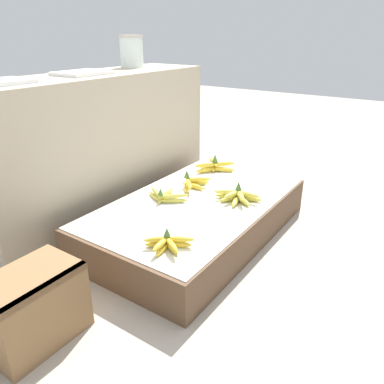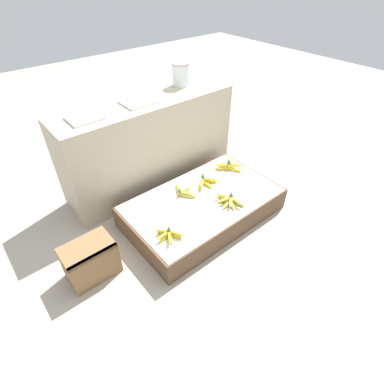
{
  "view_description": "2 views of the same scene",
  "coord_description": "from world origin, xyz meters",
  "views": [
    {
      "loc": [
        -1.44,
        -0.95,
        0.98
      ],
      "look_at": [
        0.04,
        0.05,
        0.21
      ],
      "focal_mm": 35.0,
      "sensor_mm": 36.0,
      "label": 1
    },
    {
      "loc": [
        -1.19,
        -1.3,
        1.67
      ],
      "look_at": [
        -0.03,
        0.1,
        0.2
      ],
      "focal_mm": 28.0,
      "sensor_mm": 36.0,
      "label": 2
    }
  ],
  "objects": [
    {
      "name": "foam_tray_dark",
      "position": [
        -0.54,
        0.64,
        0.78
      ],
      "size": [
        0.22,
        0.19,
        0.02
      ],
      "color": "white",
      "rests_on": "back_vendor_table"
    },
    {
      "name": "banana_bunch_front_midright",
      "position": [
        0.11,
        -0.17,
        0.22
      ],
      "size": [
        0.16,
        0.24,
        0.1
      ],
      "color": "#DBCC4C",
      "rests_on": "display_platform"
    },
    {
      "name": "display_platform",
      "position": [
        0.0,
        0.0,
        0.09
      ],
      "size": [
        1.19,
        0.7,
        0.19
      ],
      "color": "brown",
      "rests_on": "ground_plane"
    },
    {
      "name": "banana_bunch_front_left",
      "position": [
        -0.44,
        -0.16,
        0.21
      ],
      "size": [
        0.17,
        0.18,
        0.08
      ],
      "color": "gold",
      "rests_on": "display_platform"
    },
    {
      "name": "ground_plane",
      "position": [
        0.0,
        0.0,
        0.0
      ],
      "size": [
        10.0,
        10.0,
        0.0
      ],
      "primitive_type": "plane",
      "color": "#A89E8E"
    },
    {
      "name": "banana_bunch_middle_right",
      "position": [
        0.43,
        0.16,
        0.22
      ],
      "size": [
        0.22,
        0.23,
        0.11
      ],
      "color": "gold",
      "rests_on": "display_platform"
    },
    {
      "name": "back_vendor_table",
      "position": [
        -0.04,
        0.66,
        0.39
      ],
      "size": [
        1.5,
        0.41,
        0.77
      ],
      "color": "tan",
      "rests_on": "ground_plane"
    },
    {
      "name": "glass_jar",
      "position": [
        0.38,
        0.74,
        0.87
      ],
      "size": [
        0.15,
        0.15,
        0.19
      ],
      "color": "silver",
      "rests_on": "back_vendor_table"
    },
    {
      "name": "foam_tray_white",
      "position": [
        -0.09,
        0.65,
        0.78
      ],
      "size": [
        0.26,
        0.21,
        0.02
      ],
      "color": "white",
      "rests_on": "back_vendor_table"
    },
    {
      "name": "wooden_crate",
      "position": [
        -0.92,
        0.05,
        0.13
      ],
      "size": [
        0.32,
        0.21,
        0.26
      ],
      "color": "olive",
      "rests_on": "ground_plane"
    },
    {
      "name": "banana_bunch_middle_midleft",
      "position": [
        -0.09,
        0.14,
        0.21
      ],
      "size": [
        0.15,
        0.24,
        0.08
      ],
      "color": "gold",
      "rests_on": "display_platform"
    },
    {
      "name": "banana_bunch_middle_midright",
      "position": [
        0.13,
        0.11,
        0.22
      ],
      "size": [
        0.21,
        0.14,
        0.1
      ],
      "color": "gold",
      "rests_on": "display_platform"
    }
  ]
}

